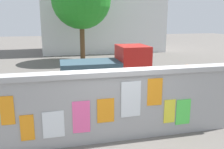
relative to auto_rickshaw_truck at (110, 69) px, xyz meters
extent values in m
plane|color=#605B56|center=(-0.75, 3.74, -0.90)|extent=(60.00, 60.00, 0.00)
cube|color=#9B9B9B|center=(-0.75, -4.26, -0.08)|extent=(6.02, 0.30, 1.65)
cube|color=#A4A4A4|center=(-0.75, -4.26, 0.81)|extent=(6.22, 0.42, 0.12)
cube|color=orange|center=(-3.28, -4.42, 0.14)|extent=(0.29, 0.02, 0.65)
cube|color=orange|center=(-2.91, -4.42, -0.30)|extent=(0.30, 0.01, 0.60)
cube|color=silver|center=(-2.34, -4.42, -0.28)|extent=(0.48, 0.02, 0.63)
cube|color=#F9599E|center=(-1.71, -4.42, -0.17)|extent=(0.41, 0.02, 0.77)
cube|color=orange|center=(-1.13, -4.42, -0.06)|extent=(0.41, 0.02, 0.59)
cube|color=silver|center=(-0.51, -4.42, 0.17)|extent=(0.49, 0.03, 0.88)
cube|color=orange|center=(0.10, -4.42, 0.31)|extent=(0.38, 0.03, 0.68)
cube|color=yellow|center=(0.52, -4.42, -0.23)|extent=(0.31, 0.02, 0.62)
cube|color=#4CD84C|center=(0.91, -4.42, -0.29)|extent=(0.40, 0.02, 0.67)
cylinder|color=black|center=(1.10, 0.63, -0.55)|extent=(0.70, 0.21, 0.70)
cylinder|color=black|center=(1.08, -0.67, -0.55)|extent=(0.70, 0.21, 0.70)
cylinder|color=black|center=(-1.40, 0.67, -0.55)|extent=(0.70, 0.21, 0.70)
cylinder|color=black|center=(-1.42, -0.63, -0.55)|extent=(0.70, 0.21, 0.70)
cube|color=red|center=(0.99, -0.01, 0.20)|extent=(1.22, 1.52, 1.50)
cube|color=#334C59|center=(-0.81, 0.01, -0.10)|extent=(2.42, 1.54, 0.90)
cylinder|color=black|center=(-2.39, -2.26, -0.60)|extent=(0.61, 0.24, 0.60)
cylinder|color=black|center=(-3.65, -2.57, -0.60)|extent=(0.61, 0.26, 0.60)
cube|color=black|center=(-3.02, -2.42, -0.32)|extent=(1.03, 0.47, 0.32)
cube|color=black|center=(-3.21, -2.46, -0.14)|extent=(0.60, 0.35, 0.10)
cube|color=#262626|center=(-2.48, -2.29, -0.05)|extent=(0.17, 0.55, 0.03)
cylinder|color=#3F994C|center=(-0.73, -3.53, -0.50)|extent=(0.12, 0.12, 0.80)
cylinder|color=#3F994C|center=(-0.69, -3.36, -0.50)|extent=(0.12, 0.12, 0.80)
cylinder|color=#3F994C|center=(-0.71, -3.44, 0.20)|extent=(0.40, 0.40, 0.60)
sphere|color=#8C664C|center=(-0.71, -3.44, 0.61)|extent=(0.22, 0.22, 0.22)
cylinder|color=#3F994C|center=(1.55, -3.27, -0.50)|extent=(0.12, 0.12, 0.80)
cylinder|color=#3F994C|center=(1.72, -3.24, -0.50)|extent=(0.12, 0.12, 0.80)
cylinder|color=purple|center=(1.64, -3.26, 0.20)|extent=(0.39, 0.39, 0.60)
sphere|color=#8C664C|center=(1.64, -3.26, 0.61)|extent=(0.22, 0.22, 0.22)
cylinder|color=brown|center=(-0.22, 7.31, 0.50)|extent=(0.33, 0.33, 2.81)
cube|color=silver|center=(2.26, 12.96, 2.67)|extent=(10.59, 5.42, 7.15)
camera|label=1|loc=(-2.28, -9.73, 2.07)|focal=39.27mm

